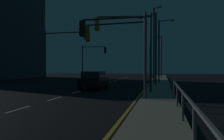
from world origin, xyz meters
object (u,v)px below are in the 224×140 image
traffic_light_overhead_east (93,55)px  traffic_light_mid_right (64,46)px  car (94,80)px  traffic_light_near_right (116,41)px  street_lamp_far_end (160,53)px  street_lamp_corner (153,41)px  street_lamp_median (155,38)px  traffic_light_far_left (114,38)px  traffic_light_far_center (126,36)px  street_lamp_across_street (161,45)px

traffic_light_overhead_east → traffic_light_mid_right: size_ratio=0.93×
car → traffic_light_mid_right: 5.87m
traffic_light_near_right → street_lamp_far_end: street_lamp_far_end is taller
street_lamp_far_end → street_lamp_corner: bearing=-91.9°
traffic_light_overhead_east → traffic_light_near_right: traffic_light_overhead_east is taller
traffic_light_overhead_east → street_lamp_corner: bearing=-50.8°
street_lamp_corner → street_lamp_median: 2.72m
street_lamp_corner → street_lamp_far_end: bearing=88.1°
traffic_light_near_right → street_lamp_corner: 9.70m
car → traffic_light_near_right: bearing=-60.3°
traffic_light_far_left → traffic_light_overhead_east: size_ratio=0.93×
traffic_light_near_right → traffic_light_mid_right: traffic_light_mid_right is taller
car → street_lamp_corner: bearing=42.3°
car → traffic_light_overhead_east: (-4.53, 16.01, 2.89)m
street_lamp_median → street_lamp_corner: bearing=-93.0°
traffic_light_far_center → street_lamp_corner: street_lamp_corner is taller
traffic_light_far_center → street_lamp_across_street: bearing=78.4°
traffic_light_overhead_east → street_lamp_far_end: (9.98, 4.70, 0.57)m
traffic_light_far_center → street_lamp_across_street: size_ratio=0.78×
traffic_light_mid_right → street_lamp_across_street: bearing=30.3°
street_lamp_corner → car: bearing=-137.7°
traffic_light_near_right → traffic_light_mid_right: 10.41m
traffic_light_mid_right → street_lamp_far_end: street_lamp_far_end is taller
street_lamp_far_end → street_lamp_corner: size_ratio=0.95×
traffic_light_far_left → street_lamp_across_street: street_lamp_across_street is taller
traffic_light_overhead_east → street_lamp_median: street_lamp_median is taller
traffic_light_overhead_east → street_lamp_across_street: 12.72m
traffic_light_far_center → car: bearing=134.6°
car → traffic_light_mid_right: bearing=143.9°
traffic_light_far_left → traffic_light_overhead_east: (-7.58, 22.89, 0.11)m
traffic_light_overhead_east → street_lamp_far_end: 11.04m
street_lamp_across_street → traffic_light_near_right: bearing=-102.2°
car → street_lamp_far_end: street_lamp_far_end is taller
car → traffic_light_far_center: size_ratio=0.78×
traffic_light_mid_right → traffic_light_far_center: traffic_light_far_center is taller
street_lamp_far_end → street_lamp_corner: 16.26m
car → traffic_light_far_center: bearing=-45.4°
traffic_light_near_right → street_lamp_median: 12.38m
street_lamp_corner → street_lamp_across_street: (0.86, 4.12, -0.01)m
street_lamp_far_end → traffic_light_near_right: bearing=-95.8°
street_lamp_far_end → street_lamp_across_street: 12.14m
traffic_light_far_left → traffic_light_mid_right: (-7.02, 9.77, 0.44)m
car → street_lamp_across_street: 10.98m
street_lamp_corner → street_lamp_median: size_ratio=0.86×
traffic_light_near_right → traffic_light_far_center: traffic_light_far_center is taller
street_lamp_corner → traffic_light_near_right: bearing=-102.3°
traffic_light_far_left → street_lamp_median: street_lamp_median is taller
traffic_light_far_left → street_lamp_across_street: bearing=80.1°
traffic_light_near_right → street_lamp_median: bearing=79.7°
car → street_lamp_corner: 7.60m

